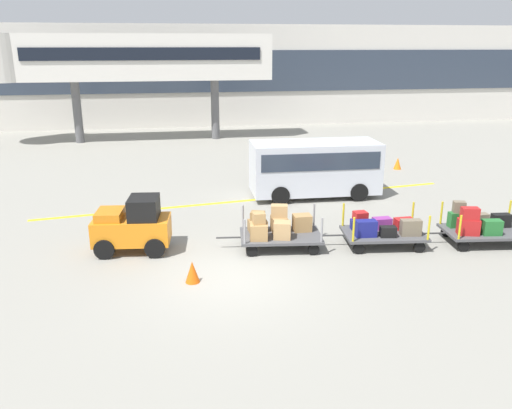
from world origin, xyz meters
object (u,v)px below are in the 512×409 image
object	(u,v)px
baggage_cart_middle	(384,229)
shuttle_van	(315,165)
baggage_cart_lead	(277,228)
baggage_cart_tail	(479,226)
safety_cone_far	(398,163)
safety_cone_near	(192,272)
baggage_tug	(133,226)

from	to	relation	value
baggage_cart_middle	shuttle_van	size ratio (longest dim) A/B	0.63
baggage_cart_lead	baggage_cart_tail	bearing A→B (deg)	-6.75
baggage_cart_lead	baggage_cart_tail	distance (m)	5.94
baggage_cart_middle	baggage_cart_lead	bearing A→B (deg)	173.00
baggage_cart_lead	safety_cone_far	world-z (taller)	baggage_cart_lead
safety_cone_near	baggage_tug	bearing A→B (deg)	123.42
baggage_cart_lead	safety_cone_near	bearing A→B (deg)	-143.03
safety_cone_near	safety_cone_far	world-z (taller)	same
safety_cone_near	baggage_cart_tail	bearing A→B (deg)	8.12
baggage_cart_tail	safety_cone_near	size ratio (longest dim) A/B	5.57
baggage_cart_middle	shuttle_van	distance (m)	5.38
baggage_cart_tail	safety_cone_near	distance (m)	8.51
baggage_tug	safety_cone_far	distance (m)	14.22
baggage_cart_lead	baggage_cart_tail	xyz separation A→B (m)	(5.90, -0.70, -0.03)
baggage_cart_middle	shuttle_van	bearing A→B (deg)	96.27
baggage_cart_lead	safety_cone_far	xyz separation A→B (m)	(7.58, 8.58, -0.30)
safety_cone_near	baggage_cart_lead	bearing A→B (deg)	36.97
baggage_cart_middle	baggage_cart_tail	distance (m)	2.84
baggage_tug	shuttle_van	xyz separation A→B (m)	(6.53, 4.51, 0.48)
safety_cone_far	baggage_cart_middle	bearing A→B (deg)	-116.70
baggage_cart_tail	baggage_cart_lead	bearing A→B (deg)	173.25
shuttle_van	safety_cone_near	size ratio (longest dim) A/B	8.81
safety_cone_near	baggage_cart_middle	bearing A→B (deg)	15.21
baggage_cart_lead	baggage_tug	bearing A→B (deg)	174.31
baggage_tug	safety_cone_far	xyz separation A→B (m)	(11.62, 8.18, -0.48)
baggage_cart_middle	shuttle_van	xyz separation A→B (m)	(-0.58, 5.29, 0.75)
shuttle_van	safety_cone_far	xyz separation A→B (m)	(5.09, 3.67, -0.96)
baggage_cart_tail	safety_cone_far	xyz separation A→B (m)	(1.68, 9.28, -0.27)
baggage_tug	safety_cone_near	xyz separation A→B (m)	(1.52, -2.30, -0.48)
baggage_cart_middle	baggage_cart_tail	xyz separation A→B (m)	(2.82, -0.32, 0.05)
baggage_cart_lead	safety_cone_near	size ratio (longest dim) A/B	5.57
baggage_cart_tail	shuttle_van	xyz separation A→B (m)	(-3.41, 5.62, 0.69)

